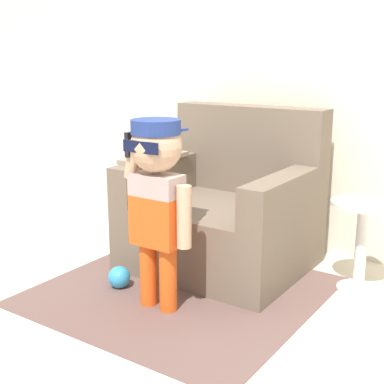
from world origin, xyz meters
TOP-DOWN VIEW (x-y plane):
  - ground_plane at (0.00, 0.00)m, footprint 10.00×10.00m
  - wall_back at (0.00, 0.83)m, footprint 10.00×0.05m
  - armchair at (-0.24, 0.24)m, footprint 1.09×0.94m
  - person_child at (-0.20, -0.52)m, footprint 0.42×0.31m
  - side_table at (0.63, 0.30)m, footprint 0.37×0.37m
  - rug at (-0.22, -0.29)m, footprint 1.50×1.46m
  - toy_ball at (-0.55, -0.45)m, footprint 0.13×0.13m

SIDE VIEW (x-z plane):
  - ground_plane at x=0.00m, z-range 0.00..0.00m
  - rug at x=-0.22m, z-range 0.00..0.01m
  - toy_ball at x=-0.55m, z-range 0.00..0.13m
  - side_table at x=0.63m, z-range 0.05..0.59m
  - armchair at x=-0.24m, z-range -0.16..0.85m
  - person_child at x=-0.20m, z-range 0.17..1.19m
  - wall_back at x=0.00m, z-range 0.00..2.60m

